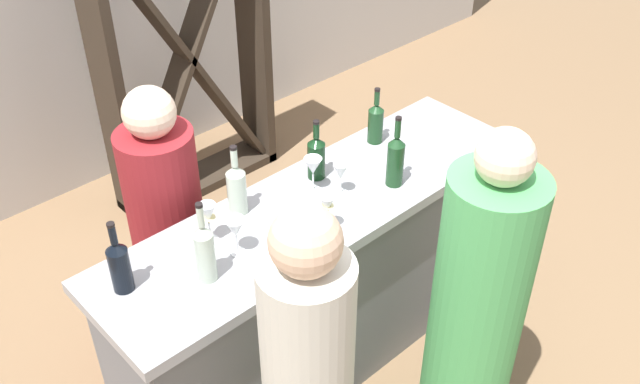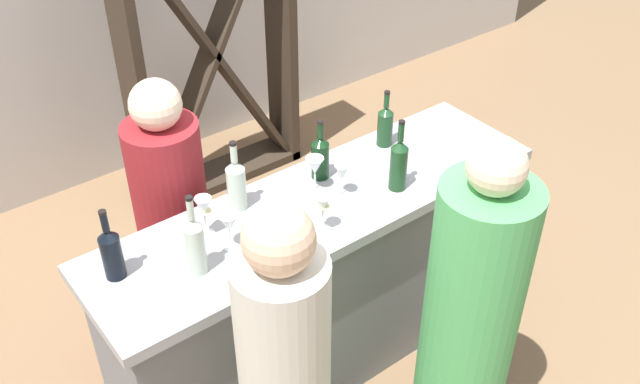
{
  "view_description": "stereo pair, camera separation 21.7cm",
  "coord_description": "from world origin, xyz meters",
  "px_view_note": "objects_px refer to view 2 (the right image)",
  "views": [
    {
      "loc": [
        -1.6,
        -1.73,
        2.79
      ],
      "look_at": [
        0.0,
        0.0,
        1.04
      ],
      "focal_mm": 40.28,
      "sensor_mm": 36.0,
      "label": 1
    },
    {
      "loc": [
        -1.43,
        -1.87,
        2.79
      ],
      "look_at": [
        0.0,
        0.0,
        1.04
      ],
      "focal_mm": 40.28,
      "sensor_mm": 36.0,
      "label": 2
    }
  ],
  "objects_px": {
    "wine_bottle_leftmost_near_black": "(111,252)",
    "wine_bottle_rightmost_olive_green": "(399,163)",
    "wine_rack": "(211,51)",
    "person_left_guest": "(469,325)",
    "wine_bottle_far_right_olive_green": "(385,125)",
    "wine_glass_near_right": "(342,174)",
    "wine_glass_far_left": "(315,167)",
    "wine_bottle_center_clear_pale": "(236,183)",
    "wine_glass_near_center": "(229,224)",
    "person_right_guest": "(175,233)",
    "wine_bottle_second_left_clear_pale": "(195,244)",
    "wine_glass_far_center": "(204,209)",
    "wine_bottle_second_right_dark_green": "(320,156)",
    "wine_glass_near_left": "(323,207)"
  },
  "relations": [
    {
      "from": "wine_glass_near_center",
      "to": "person_left_guest",
      "type": "bearing_deg",
      "value": -46.73
    },
    {
      "from": "wine_glass_far_left",
      "to": "wine_glass_near_center",
      "type": "bearing_deg",
      "value": -168.01
    },
    {
      "from": "person_right_guest",
      "to": "person_left_guest",
      "type": "bearing_deg",
      "value": 12.76
    },
    {
      "from": "person_right_guest",
      "to": "wine_bottle_second_left_clear_pale",
      "type": "bearing_deg",
      "value": -30.57
    },
    {
      "from": "wine_glass_far_left",
      "to": "person_left_guest",
      "type": "height_order",
      "value": "person_left_guest"
    },
    {
      "from": "wine_rack",
      "to": "wine_glass_near_left",
      "type": "bearing_deg",
      "value": -106.75
    },
    {
      "from": "wine_bottle_second_right_dark_green",
      "to": "person_right_guest",
      "type": "relative_size",
      "value": 0.19
    },
    {
      "from": "wine_bottle_center_clear_pale",
      "to": "wine_bottle_second_right_dark_green",
      "type": "distance_m",
      "value": 0.4
    },
    {
      "from": "wine_bottle_leftmost_near_black",
      "to": "wine_glass_far_center",
      "type": "bearing_deg",
      "value": 0.78
    },
    {
      "from": "wine_bottle_second_right_dark_green",
      "to": "person_right_guest",
      "type": "height_order",
      "value": "person_right_guest"
    },
    {
      "from": "person_right_guest",
      "to": "wine_glass_far_center",
      "type": "bearing_deg",
      "value": -20.65
    },
    {
      "from": "wine_glass_near_right",
      "to": "person_right_guest",
      "type": "xyz_separation_m",
      "value": [
        -0.52,
        0.56,
        -0.42
      ]
    },
    {
      "from": "wine_bottle_rightmost_olive_green",
      "to": "wine_glass_far_left",
      "type": "xyz_separation_m",
      "value": [
        -0.28,
        0.2,
        -0.01
      ]
    },
    {
      "from": "wine_bottle_leftmost_near_black",
      "to": "person_left_guest",
      "type": "xyz_separation_m",
      "value": [
        1.05,
        -0.8,
        -0.38
      ]
    },
    {
      "from": "wine_bottle_second_right_dark_green",
      "to": "wine_glass_far_left",
      "type": "height_order",
      "value": "wine_bottle_second_right_dark_green"
    },
    {
      "from": "wine_bottle_leftmost_near_black",
      "to": "wine_rack",
      "type": "bearing_deg",
      "value": 50.06
    },
    {
      "from": "wine_bottle_leftmost_near_black",
      "to": "wine_bottle_second_left_clear_pale",
      "type": "relative_size",
      "value": 0.88
    },
    {
      "from": "wine_bottle_far_right_olive_green",
      "to": "person_left_guest",
      "type": "relative_size",
      "value": 0.18
    },
    {
      "from": "wine_bottle_second_left_clear_pale",
      "to": "wine_glass_near_right",
      "type": "bearing_deg",
      "value": 3.42
    },
    {
      "from": "wine_glass_near_right",
      "to": "person_left_guest",
      "type": "xyz_separation_m",
      "value": [
        0.09,
        -0.68,
        -0.37
      ]
    },
    {
      "from": "wine_bottle_far_right_olive_green",
      "to": "wine_glass_near_center",
      "type": "xyz_separation_m",
      "value": [
        -0.95,
        -0.19,
        0.01
      ]
    },
    {
      "from": "wine_bottle_leftmost_near_black",
      "to": "wine_bottle_rightmost_olive_green",
      "type": "height_order",
      "value": "wine_bottle_rightmost_olive_green"
    },
    {
      "from": "wine_bottle_center_clear_pale",
      "to": "wine_bottle_far_right_olive_green",
      "type": "bearing_deg",
      "value": -0.55
    },
    {
      "from": "wine_rack",
      "to": "person_left_guest",
      "type": "distance_m",
      "value": 2.37
    },
    {
      "from": "wine_glass_far_left",
      "to": "wine_bottle_leftmost_near_black",
      "type": "bearing_deg",
      "value": 178.8
    },
    {
      "from": "wine_bottle_second_left_clear_pale",
      "to": "wine_bottle_far_right_olive_green",
      "type": "xyz_separation_m",
      "value": [
        1.11,
        0.23,
        -0.02
      ]
    },
    {
      "from": "wine_bottle_leftmost_near_black",
      "to": "wine_glass_far_center",
      "type": "relative_size",
      "value": 1.71
    },
    {
      "from": "wine_bottle_leftmost_near_black",
      "to": "wine_glass_near_center",
      "type": "distance_m",
      "value": 0.43
    },
    {
      "from": "wine_bottle_far_right_olive_green",
      "to": "person_right_guest",
      "type": "height_order",
      "value": "person_right_guest"
    },
    {
      "from": "wine_rack",
      "to": "wine_bottle_second_left_clear_pale",
      "type": "height_order",
      "value": "wine_rack"
    },
    {
      "from": "wine_bottle_second_left_clear_pale",
      "to": "wine_bottle_second_right_dark_green",
      "type": "bearing_deg",
      "value": 15.74
    },
    {
      "from": "wine_glass_near_left",
      "to": "wine_glass_far_left",
      "type": "distance_m",
      "value": 0.27
    },
    {
      "from": "person_left_guest",
      "to": "wine_glass_near_left",
      "type": "bearing_deg",
      "value": 42.88
    },
    {
      "from": "wine_bottle_second_left_clear_pale",
      "to": "wine_bottle_far_right_olive_green",
      "type": "height_order",
      "value": "wine_bottle_second_left_clear_pale"
    },
    {
      "from": "wine_rack",
      "to": "wine_bottle_leftmost_near_black",
      "type": "bearing_deg",
      "value": -129.94
    },
    {
      "from": "wine_bottle_leftmost_near_black",
      "to": "wine_bottle_rightmost_olive_green",
      "type": "xyz_separation_m",
      "value": [
        1.18,
        -0.22,
        0.01
      ]
    },
    {
      "from": "wine_bottle_second_left_clear_pale",
      "to": "wine_bottle_rightmost_olive_green",
      "type": "bearing_deg",
      "value": -3.74
    },
    {
      "from": "wine_bottle_far_right_olive_green",
      "to": "wine_glass_near_right",
      "type": "relative_size",
      "value": 1.83
    },
    {
      "from": "wine_rack",
      "to": "wine_bottle_center_clear_pale",
      "type": "xyz_separation_m",
      "value": [
        -0.73,
        -1.47,
        0.19
      ]
    },
    {
      "from": "wine_glass_near_center",
      "to": "person_right_guest",
      "type": "height_order",
      "value": "person_right_guest"
    },
    {
      "from": "wine_bottle_rightmost_olive_green",
      "to": "wine_bottle_far_right_olive_green",
      "type": "bearing_deg",
      "value": 57.62
    },
    {
      "from": "wine_bottle_second_left_clear_pale",
      "to": "wine_glass_near_center",
      "type": "height_order",
      "value": "wine_bottle_second_left_clear_pale"
    },
    {
      "from": "wine_bottle_far_right_olive_green",
      "to": "wine_glass_near_center",
      "type": "bearing_deg",
      "value": -168.64
    },
    {
      "from": "wine_glass_near_left",
      "to": "wine_glass_near_center",
      "type": "xyz_separation_m",
      "value": [
        -0.34,
        0.13,
        0.0
      ]
    },
    {
      "from": "wine_rack",
      "to": "wine_glass_far_center",
      "type": "xyz_separation_m",
      "value": [
        -0.92,
        -1.55,
        0.2
      ]
    },
    {
      "from": "wine_glass_near_left",
      "to": "wine_glass_near_right",
      "type": "relative_size",
      "value": 1.08
    },
    {
      "from": "wine_glass_far_left",
      "to": "wine_glass_near_right",
      "type": "bearing_deg",
      "value": -56.08
    },
    {
      "from": "wine_rack",
      "to": "wine_bottle_leftmost_near_black",
      "type": "distance_m",
      "value": 2.03
    },
    {
      "from": "person_left_guest",
      "to": "person_right_guest",
      "type": "distance_m",
      "value": 1.39
    },
    {
      "from": "wine_rack",
      "to": "wine_bottle_rightmost_olive_green",
      "type": "distance_m",
      "value": 1.78
    }
  ]
}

